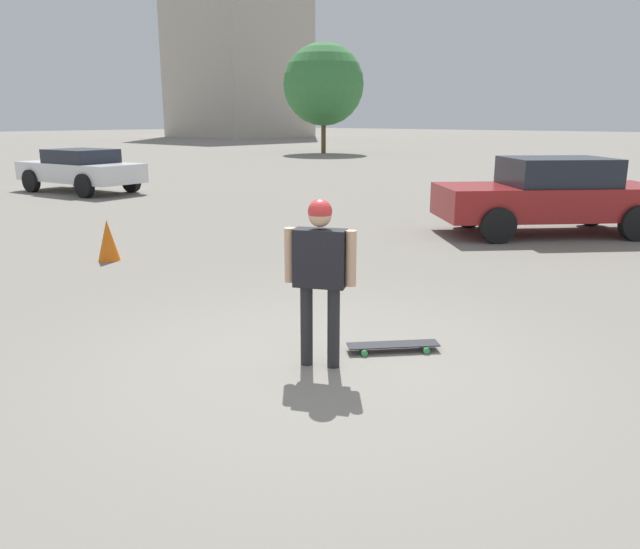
{
  "coord_description": "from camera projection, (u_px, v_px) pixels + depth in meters",
  "views": [
    {
      "loc": [
        -3.64,
        4.13,
        2.27
      ],
      "look_at": [
        0.0,
        0.0,
        0.89
      ],
      "focal_mm": 35.0,
      "sensor_mm": 36.0,
      "label": 1
    }
  ],
  "objects": [
    {
      "name": "car_parked_far",
      "position": [
        80.0,
        169.0,
        19.45
      ],
      "size": [
        4.47,
        2.35,
        1.33
      ],
      "rotation": [
        0.0,
        0.0,
        0.14
      ],
      "color": "silver",
      "rests_on": "ground_plane"
    },
    {
      "name": "traffic_cone",
      "position": [
        108.0,
        240.0,
        10.15
      ],
      "size": [
        0.35,
        0.35,
        0.67
      ],
      "color": "orange",
      "rests_on": "ground_plane"
    },
    {
      "name": "tree_distant",
      "position": [
        324.0,
        85.0,
        40.14
      ],
      "size": [
        5.2,
        5.2,
        6.97
      ],
      "color": "brown",
      "rests_on": "ground_plane"
    },
    {
      "name": "person",
      "position": [
        320.0,
        264.0,
        5.65
      ],
      "size": [
        0.61,
        0.39,
        1.57
      ],
      "rotation": [
        0.0,
        0.0,
        -2.67
      ],
      "color": "#262628",
      "rests_on": "ground_plane"
    },
    {
      "name": "ground_plane",
      "position": [
        320.0,
        365.0,
        5.89
      ],
      "size": [
        220.0,
        220.0,
        0.0
      ],
      "primitive_type": "plane",
      "color": "gray"
    },
    {
      "name": "skateboard",
      "position": [
        393.0,
        345.0,
        6.24
      ],
      "size": [
        0.76,
        0.81,
        0.07
      ],
      "rotation": [
        0.0,
        0.0,
        0.84
      ],
      "color": "#232328",
      "rests_on": "ground_plane"
    },
    {
      "name": "car_parked_near",
      "position": [
        551.0,
        195.0,
        12.4
      ],
      "size": [
        4.28,
        4.38,
        1.52
      ],
      "rotation": [
        0.0,
        0.0,
        0.81
      ],
      "color": "maroon",
      "rests_on": "ground_plane"
    },
    {
      "name": "building_block_distant",
      "position": [
        237.0,
        20.0,
        74.07
      ],
      "size": [
        13.18,
        13.18,
        27.13
      ],
      "color": "#B2A899",
      "rests_on": "ground_plane"
    }
  ]
}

